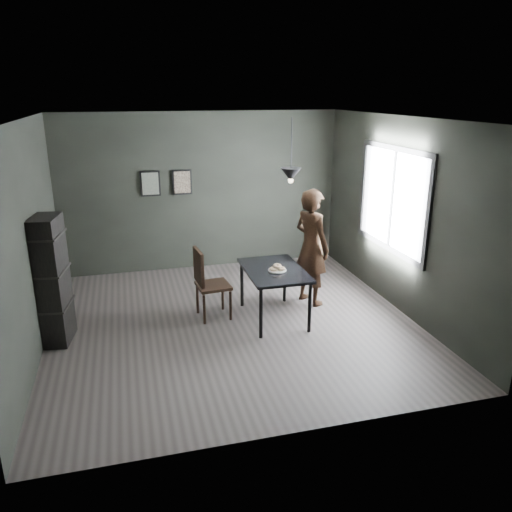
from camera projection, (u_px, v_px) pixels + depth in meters
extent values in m
plane|color=#373230|center=(233.00, 322.00, 7.08)|extent=(5.00, 5.00, 0.00)
cube|color=black|center=(202.00, 192.00, 8.93)|extent=(5.00, 0.10, 2.80)
cube|color=silver|center=(230.00, 118.00, 6.19)|extent=(5.00, 5.00, 0.02)
cube|color=white|center=(393.00, 199.00, 7.36)|extent=(0.02, 1.80, 1.40)
cube|color=black|center=(392.00, 200.00, 7.36)|extent=(0.04, 1.96, 1.56)
cube|color=black|center=(274.00, 271.00, 6.99)|extent=(0.80, 1.20, 0.04)
cylinder|color=black|center=(261.00, 313.00, 6.53)|extent=(0.05, 0.05, 0.71)
cylinder|color=black|center=(310.00, 308.00, 6.70)|extent=(0.05, 0.05, 0.71)
cylinder|color=black|center=(242.00, 284.00, 7.52)|extent=(0.05, 0.05, 0.71)
cylinder|color=black|center=(285.00, 280.00, 7.69)|extent=(0.05, 0.05, 0.71)
cylinder|color=white|center=(277.00, 271.00, 6.91)|extent=(0.23, 0.23, 0.01)
torus|color=#FBE6C3|center=(281.00, 269.00, 6.91)|extent=(0.12, 0.12, 0.05)
torus|color=#FBE6C3|center=(274.00, 269.00, 6.89)|extent=(0.12, 0.12, 0.05)
torus|color=#FBE6C3|center=(277.00, 266.00, 6.89)|extent=(0.15, 0.16, 0.06)
imported|color=black|center=(311.00, 247.00, 7.50)|extent=(0.65, 0.77, 1.78)
cube|color=black|center=(213.00, 286.00, 7.12)|extent=(0.49, 0.49, 0.04)
cube|color=black|center=(199.00, 267.00, 6.95)|extent=(0.09, 0.45, 0.49)
cylinder|color=black|center=(204.00, 310.00, 6.97)|extent=(0.04, 0.04, 0.44)
cylinder|color=black|center=(231.00, 306.00, 7.10)|extent=(0.04, 0.04, 0.44)
cylinder|color=black|center=(198.00, 299.00, 7.31)|extent=(0.04, 0.04, 0.44)
cylinder|color=black|center=(223.00, 296.00, 7.44)|extent=(0.04, 0.04, 0.44)
cube|color=black|center=(52.00, 281.00, 6.33)|extent=(0.40, 0.60, 1.67)
cylinder|color=black|center=(291.00, 146.00, 6.61)|extent=(0.01, 0.01, 0.75)
cone|color=black|center=(291.00, 175.00, 6.73)|extent=(0.28, 0.28, 0.18)
sphere|color=#FFE0B2|center=(291.00, 181.00, 6.75)|extent=(0.07, 0.07, 0.07)
cube|color=black|center=(150.00, 184.00, 8.62)|extent=(0.34, 0.03, 0.44)
cube|color=#3C544A|center=(150.00, 184.00, 8.60)|extent=(0.28, 0.01, 0.38)
cube|color=black|center=(182.00, 182.00, 8.75)|extent=(0.34, 0.03, 0.44)
cube|color=brown|center=(182.00, 182.00, 8.73)|extent=(0.28, 0.01, 0.38)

